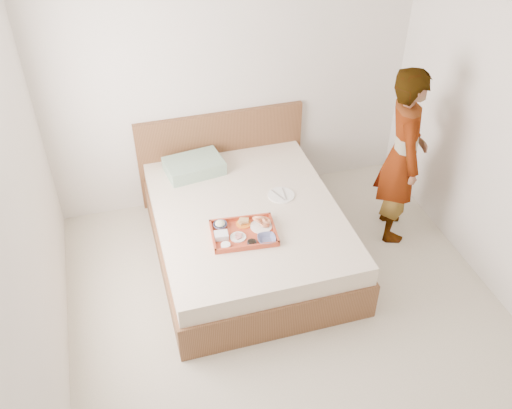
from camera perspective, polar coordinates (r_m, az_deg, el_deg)
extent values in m
cube|color=beige|center=(4.58, 4.26, -13.02)|extent=(3.50, 4.00, 0.01)
cube|color=white|center=(3.03, 6.66, 19.44)|extent=(3.50, 4.00, 0.01)
cube|color=silver|center=(5.29, -2.51, 12.89)|extent=(3.50, 0.01, 2.60)
cube|color=silver|center=(3.54, -22.50, -5.09)|extent=(0.01, 4.00, 2.60)
cube|color=brown|center=(5.01, -0.87, -2.87)|extent=(1.65, 2.00, 0.53)
cube|color=brown|center=(5.64, -3.53, 5.00)|extent=(1.65, 0.06, 0.95)
cube|color=gray|center=(5.30, -6.30, 3.90)|extent=(0.57, 0.42, 0.13)
cube|color=#AC4321|center=(4.58, -1.26, -2.89)|extent=(0.56, 0.43, 0.05)
cylinder|color=white|center=(4.64, 0.53, -2.23)|extent=(0.20, 0.20, 0.01)
imported|color=navy|center=(4.50, 1.09, -3.53)|extent=(0.16, 0.16, 0.04)
cylinder|color=black|center=(4.48, -0.42, -3.92)|extent=(0.08, 0.08, 0.03)
cylinder|color=white|center=(4.54, -1.83, -3.32)|extent=(0.14, 0.14, 0.01)
cylinder|color=orange|center=(4.67, -1.27, -1.96)|extent=(0.14, 0.14, 0.01)
imported|color=navy|center=(4.64, -3.65, -2.12)|extent=(0.13, 0.13, 0.04)
cube|color=silver|center=(4.54, -3.55, -3.15)|extent=(0.12, 0.10, 0.05)
cylinder|color=white|center=(4.46, -3.10, -4.18)|extent=(0.08, 0.08, 0.03)
cylinder|color=white|center=(5.00, 2.58, 0.95)|extent=(0.25, 0.25, 0.01)
imported|color=white|center=(5.12, 14.64, 4.74)|extent=(0.56, 0.70, 1.67)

